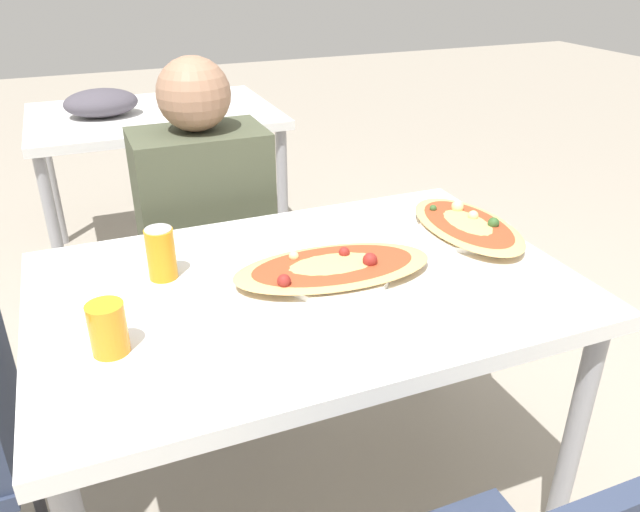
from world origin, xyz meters
TOP-DOWN VIEW (x-y plane):
  - ground_plane at (0.00, 0.00)m, footprint 14.00×14.00m
  - dining_table at (0.00, 0.00)m, footprint 1.23×0.81m
  - chair_far_seated at (-0.10, 0.74)m, footprint 0.40×0.40m
  - person_seated at (-0.10, 0.62)m, footprint 0.40×0.28m
  - pizza_main at (0.07, -0.00)m, footprint 0.49×0.27m
  - soda_can at (-0.30, 0.14)m, footprint 0.07×0.07m
  - drink_glass at (-0.44, -0.12)m, footprint 0.07×0.07m
  - pizza_second at (0.50, 0.09)m, footprint 0.25×0.41m
  - background_table at (-0.12, 1.76)m, footprint 1.10×0.80m

SIDE VIEW (x-z plane):
  - ground_plane at x=0.00m, z-range 0.00..0.00m
  - chair_far_seated at x=-0.10m, z-range 0.05..0.94m
  - dining_table at x=0.00m, z-range 0.29..1.03m
  - background_table at x=-0.12m, z-range 0.25..1.10m
  - person_seated at x=-0.10m, z-range 0.11..1.26m
  - pizza_second at x=0.50m, z-range 0.72..0.78m
  - pizza_main at x=0.07m, z-range 0.73..0.78m
  - drink_glass at x=-0.44m, z-range 0.73..0.84m
  - soda_can at x=-0.30m, z-range 0.73..0.86m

